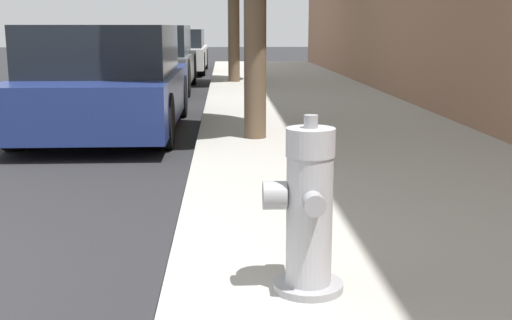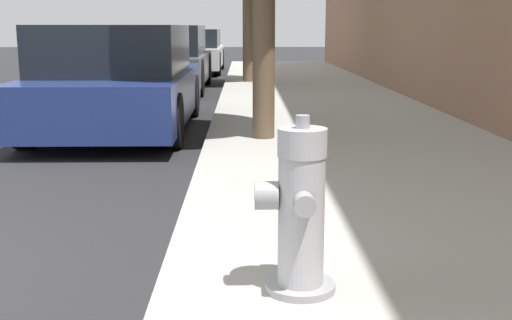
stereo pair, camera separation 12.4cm
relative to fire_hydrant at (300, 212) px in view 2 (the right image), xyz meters
The scene contains 5 objects.
sidewalk_slab 1.06m from the fire_hydrant, ahead, with size 3.29×40.00×0.11m.
fire_hydrant is the anchor object (origin of this frame).
parked_car_near 5.69m from the fire_hydrant, 108.87° to the left, with size 1.81×4.14×1.33m.
parked_car_mid 10.94m from the fire_hydrant, 100.20° to the left, with size 1.82×4.30×1.34m.
parked_car_far 16.25m from the fire_hydrant, 96.22° to the left, with size 1.75×4.44×1.24m.
Camera 2 is at (2.31, -2.91, 1.32)m, focal length 45.00 mm.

